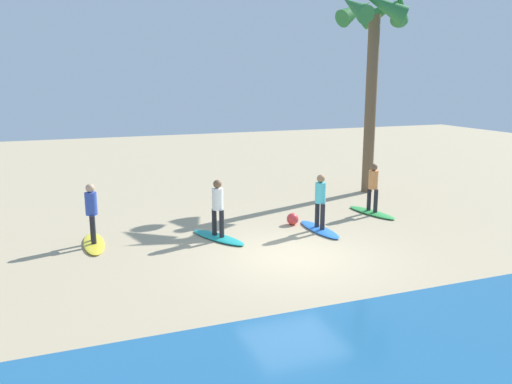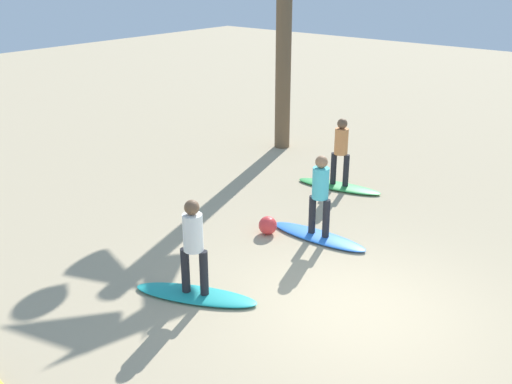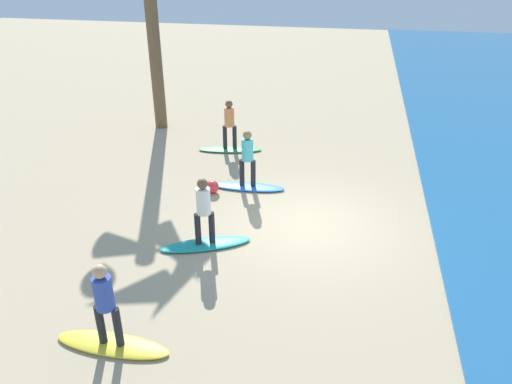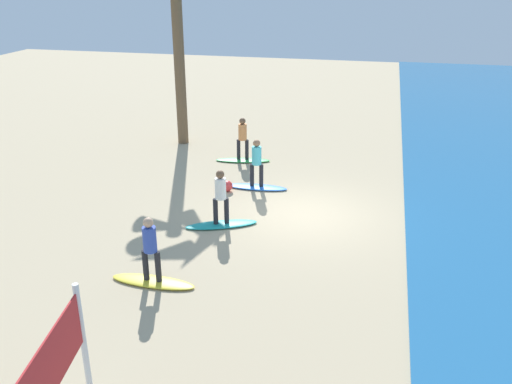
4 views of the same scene
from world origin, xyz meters
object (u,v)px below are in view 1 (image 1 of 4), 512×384
at_px(palm_tree, 374,31).
at_px(beach_ball, 293,219).
at_px(surfboard_teal, 218,237).
at_px(surfer_yellow, 91,209).
at_px(surfboard_green, 372,212).
at_px(surfer_blue, 320,197).
at_px(surfboard_yellow, 94,243).
at_px(surfboard_blue, 319,229).
at_px(surfer_green, 373,184).
at_px(surfer_teal, 218,204).

height_order(palm_tree, beach_ball, palm_tree).
bearing_deg(palm_tree, surfboard_teal, 27.66).
bearing_deg(surfer_yellow, surfboard_green, -179.18).
bearing_deg(surfer_yellow, palm_tree, -163.46).
bearing_deg(beach_ball, surfer_blue, 117.71).
height_order(surfer_yellow, palm_tree, palm_tree).
bearing_deg(surfboard_teal, palm_tree, 93.60).
xyz_separation_m(surfer_blue, surfboard_teal, (3.10, -0.33, -0.99)).
relative_size(surfboard_green, beach_ball, 5.63).
relative_size(surfer_blue, surfboard_teal, 0.78).
xyz_separation_m(surfboard_yellow, beach_ball, (-6.00, 0.13, 0.14)).
relative_size(surfboard_teal, surfboard_yellow, 1.00).
bearing_deg(surfboard_yellow, surfer_blue, 82.19).
height_order(surfboard_green, surfboard_blue, same).
height_order(surfer_blue, palm_tree, palm_tree).
relative_size(surfer_green, beach_ball, 4.40).
bearing_deg(beach_ball, palm_tree, -145.48).
bearing_deg(surfboard_teal, beach_ball, 78.30).
height_order(surfboard_green, surfboard_teal, same).
height_order(surfboard_blue, beach_ball, beach_ball).
bearing_deg(surfboard_green, surfer_teal, -92.17).
relative_size(surfer_yellow, palm_tree, 0.21).
distance_m(surfboard_green, surfboard_yellow, 9.09).
bearing_deg(surfer_blue, surfer_teal, -6.12).
height_order(surfer_teal, surfboard_yellow, surfer_teal).
bearing_deg(surfer_teal, surfboard_yellow, -11.68).
distance_m(surfer_green, surfer_blue, 2.86).
relative_size(surfboard_green, surfer_blue, 1.28).
bearing_deg(surfboard_teal, surfer_green, 74.21).
xyz_separation_m(surfboard_teal, surfer_yellow, (3.38, -0.70, 0.99)).
bearing_deg(palm_tree, surfer_blue, 44.07).
bearing_deg(surfboard_blue, surfer_blue, -2.20).
relative_size(surfboard_green, surfboard_teal, 1.00).
bearing_deg(surfer_blue, surfboard_teal, -6.12).
xyz_separation_m(surfboard_blue, palm_tree, (-4.40, -4.26, 6.21)).
distance_m(surfer_green, surfer_yellow, 9.09).
xyz_separation_m(surfboard_blue, surfboard_yellow, (6.48, -1.03, 0.00)).
bearing_deg(surfboard_green, surfer_blue, -76.46).
bearing_deg(surfboard_blue, surfer_green, 111.78).
bearing_deg(surfer_blue, surfboard_blue, -90.00).
distance_m(surfboard_blue, surfer_teal, 3.27).
bearing_deg(surfer_teal, palm_tree, -152.34).
xyz_separation_m(surfboard_blue, surfboard_teal, (3.10, -0.33, 0.00)).
height_order(surfboard_green, beach_ball, beach_ball).
xyz_separation_m(surfer_blue, surfer_yellow, (6.48, -1.03, 0.00)).
relative_size(palm_tree, beach_ball, 20.94).
relative_size(surfboard_blue, surfer_blue, 1.28).
relative_size(surfer_teal, surfer_yellow, 1.00).
bearing_deg(palm_tree, surfboard_blue, 44.07).
xyz_separation_m(surfer_green, surfer_blue, (2.61, 1.16, 0.00)).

